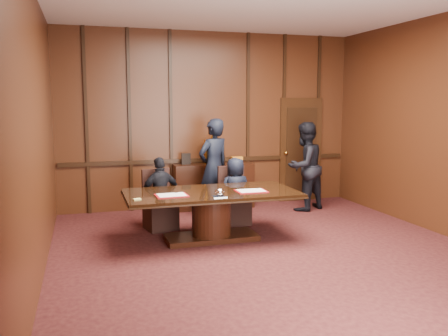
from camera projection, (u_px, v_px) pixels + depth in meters
name	position (u px, v px, depth m)	size (l,w,h in m)	color
room	(279.00, 131.00, 6.38)	(7.00, 7.04, 3.50)	black
sideboard	(213.00, 184.00, 9.49)	(1.60, 0.45, 1.54)	black
conference_table	(211.00, 207.00, 7.26)	(2.62, 1.32, 0.76)	black
folder_left	(172.00, 195.00, 6.89)	(0.47, 0.34, 0.02)	#A70F15
folder_right	(251.00, 191.00, 7.22)	(0.46, 0.34, 0.02)	#A70F15
inkstand	(219.00, 193.00, 6.79)	(0.20, 0.14, 0.12)	white
notepad	(137.00, 199.00, 6.61)	(0.10, 0.07, 0.01)	#FFF47C
chair_left	(160.00, 212.00, 7.94)	(0.57, 0.57, 0.99)	black
chair_right	(234.00, 207.00, 8.31)	(0.48, 0.48, 0.99)	black
signatory_left	(161.00, 194.00, 7.82)	(0.71, 0.30, 1.22)	black
signatory_right	(235.00, 191.00, 8.19)	(0.57, 0.37, 1.17)	black
witness_left	(214.00, 168.00, 8.75)	(0.66, 0.44, 1.82)	black
witness_right	(305.00, 166.00, 9.26)	(0.84, 0.66, 1.73)	black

